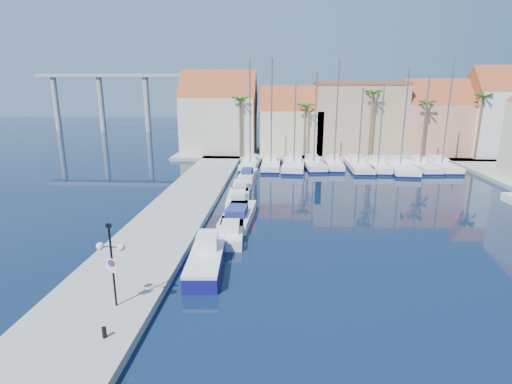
{
  "coord_description": "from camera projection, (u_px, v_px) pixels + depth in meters",
  "views": [
    {
      "loc": [
        0.32,
        -20.3,
        11.25
      ],
      "look_at": [
        -1.62,
        10.83,
        3.0
      ],
      "focal_mm": 28.0,
      "sensor_mm": 36.0,
      "label": 1
    }
  ],
  "objects": [
    {
      "name": "motorboat_west_1",
      "position": [
        238.0,
        215.0,
        34.44
      ],
      "size": [
        2.7,
        7.42,
        1.4
      ],
      "rotation": [
        0.0,
        0.0,
        -0.05
      ],
      "color": "white",
      "rests_on": "ground"
    },
    {
      "name": "building_1",
      "position": [
        291.0,
        124.0,
        66.36
      ],
      "size": [
        10.3,
        8.0,
        11.0
      ],
      "color": "#CCB48F",
      "rests_on": "shore_north"
    },
    {
      "name": "palm_2",
      "position": [
        373.0,
        95.0,
        59.6
      ],
      "size": [
        2.6,
        2.6,
        11.15
      ],
      "color": "brown",
      "rests_on": "shore_north"
    },
    {
      "name": "shore_north",
      "position": [
        337.0,
        153.0,
        68.13
      ],
      "size": [
        54.0,
        16.0,
        0.5
      ],
      "primitive_type": "cube",
      "color": "gray",
      "rests_on": "ground"
    },
    {
      "name": "sailboat_9",
      "position": [
        440.0,
        165.0,
        56.18
      ],
      "size": [
        2.82,
        9.68,
        14.85
      ],
      "rotation": [
        0.0,
        0.0,
        0.03
      ],
      "color": "white",
      "rests_on": "ground"
    },
    {
      "name": "sailboat_1",
      "position": [
        271.0,
        163.0,
        57.07
      ],
      "size": [
        2.62,
        9.58,
        14.89
      ],
      "rotation": [
        0.0,
        0.0,
        -0.01
      ],
      "color": "white",
      "rests_on": "ground"
    },
    {
      "name": "sailboat_3",
      "position": [
        313.0,
        163.0,
        57.33
      ],
      "size": [
        3.29,
        9.62,
        13.13
      ],
      "rotation": [
        0.0,
        0.0,
        0.08
      ],
      "color": "white",
      "rests_on": "ground"
    },
    {
      "name": "sailboat_5",
      "position": [
        357.0,
        165.0,
        56.42
      ],
      "size": [
        2.9,
        10.77,
        11.12
      ],
      "rotation": [
        0.0,
        0.0,
        0.01
      ],
      "color": "white",
      "rests_on": "ground"
    },
    {
      "name": "motorboat_west_4",
      "position": [
        248.0,
        175.0,
        50.32
      ],
      "size": [
        2.13,
        5.7,
        1.4
      ],
      "rotation": [
        0.0,
        0.0,
        -0.06
      ],
      "color": "white",
      "rests_on": "ground"
    },
    {
      "name": "building_2",
      "position": [
        357.0,
        118.0,
        66.41
      ],
      "size": [
        14.2,
        10.2,
        11.5
      ],
      "color": "tan",
      "rests_on": "shore_north"
    },
    {
      "name": "sailboat_7",
      "position": [
        399.0,
        166.0,
        55.72
      ],
      "size": [
        4.01,
        12.12,
        13.56
      ],
      "rotation": [
        0.0,
        0.0,
        -0.07
      ],
      "color": "white",
      "rests_on": "ground"
    },
    {
      "name": "motorboat_west_2",
      "position": [
        238.0,
        199.0,
        39.52
      ],
      "size": [
        2.44,
        6.63,
        1.4
      ],
      "rotation": [
        0.0,
        0.0,
        0.05
      ],
      "color": "white",
      "rests_on": "ground"
    },
    {
      "name": "lamp_post",
      "position": [
        111.0,
        253.0,
        19.51
      ],
      "size": [
        1.49,
        0.49,
        4.4
      ],
      "rotation": [
        0.0,
        0.0,
        -0.09
      ],
      "color": "black",
      "rests_on": "quay_west"
    },
    {
      "name": "motorboat_west_3",
      "position": [
        241.0,
        188.0,
        43.83
      ],
      "size": [
        2.13,
        5.53,
        1.4
      ],
      "rotation": [
        0.0,
        0.0,
        0.07
      ],
      "color": "white",
      "rests_on": "ground"
    },
    {
      "name": "ground",
      "position": [
        273.0,
        293.0,
        22.49
      ],
      "size": [
        260.0,
        260.0,
        0.0
      ],
      "primitive_type": "plane",
      "color": "black",
      "rests_on": "ground"
    },
    {
      "name": "sailboat_6",
      "position": [
        377.0,
        165.0,
        56.11
      ],
      "size": [
        3.43,
        10.03,
        11.79
      ],
      "rotation": [
        0.0,
        0.0,
        -0.08
      ],
      "color": "white",
      "rests_on": "ground"
    },
    {
      "name": "sailboat_0",
      "position": [
        251.0,
        163.0,
        57.37
      ],
      "size": [
        2.77,
        8.91,
        14.76
      ],
      "rotation": [
        0.0,
        0.0,
        -0.05
      ],
      "color": "white",
      "rests_on": "ground"
    },
    {
      "name": "sailboat_8",
      "position": [
        418.0,
        165.0,
        56.26
      ],
      "size": [
        3.47,
        10.2,
        12.59
      ],
      "rotation": [
        0.0,
        0.0,
        0.08
      ],
      "color": "white",
      "rests_on": "ground"
    },
    {
      "name": "sailboat_2",
      "position": [
        294.0,
        164.0,
        56.98
      ],
      "size": [
        3.79,
        11.32,
        11.53
      ],
      "rotation": [
        0.0,
        0.0,
        -0.08
      ],
      "color": "white",
      "rests_on": "ground"
    },
    {
      "name": "building_4",
      "position": [
        494.0,
        115.0,
        63.04
      ],
      "size": [
        8.3,
        8.0,
        14.0
      ],
      "color": "silver",
      "rests_on": "shore_north"
    },
    {
      "name": "quay_west",
      "position": [
        176.0,
        213.0,
        35.99
      ],
      "size": [
        6.0,
        77.0,
        0.5
      ],
      "primitive_type": "cube",
      "color": "gray",
      "rests_on": "ground"
    },
    {
      "name": "fishing_boat",
      "position": [
        206.0,
        260.0,
        25.13
      ],
      "size": [
        2.37,
        6.13,
        2.11
      ],
      "rotation": [
        0.0,
        0.0,
        0.06
      ],
      "color": "navy",
      "rests_on": "ground"
    },
    {
      "name": "building_3",
      "position": [
        433.0,
        121.0,
        64.83
      ],
      "size": [
        10.3,
        8.0,
        12.0
      ],
      "color": "tan",
      "rests_on": "shore_north"
    },
    {
      "name": "building_0",
      "position": [
        220.0,
        116.0,
        66.76
      ],
      "size": [
        12.3,
        9.0,
        13.5
      ],
      "color": "beige",
      "rests_on": "shore_north"
    },
    {
      "name": "viaduct",
      "position": [
        126.0,
        91.0,
        101.33
      ],
      "size": [
        48.0,
        2.2,
        14.45
      ],
      "color": "#9E9E99",
      "rests_on": "ground"
    },
    {
      "name": "palm_1",
      "position": [
        306.0,
        108.0,
        60.69
      ],
      "size": [
        2.6,
        2.6,
        9.15
      ],
      "color": "brown",
      "rests_on": "shore_north"
    },
    {
      "name": "palm_4",
      "position": [
        483.0,
        99.0,
        58.76
      ],
      "size": [
        2.6,
        2.6,
        10.65
      ],
      "color": "brown",
      "rests_on": "shore_north"
    },
    {
      "name": "palm_0",
      "position": [
        240.0,
        101.0,
        61.05
      ],
      "size": [
        2.6,
        2.6,
        10.15
      ],
      "color": "brown",
      "rests_on": "shore_north"
    },
    {
      "name": "palm_3",
      "position": [
        427.0,
        105.0,
        59.48
      ],
      "size": [
        2.6,
        2.6,
        9.65
      ],
      "color": "brown",
      "rests_on": "shore_north"
    },
    {
      "name": "sailboat_4",
      "position": [
        334.0,
        163.0,
        57.19
      ],
      "size": [
        2.68,
        8.8,
        14.7
      ],
      "rotation": [
        0.0,
        0.0,
        -0.04
      ],
      "color": "white",
      "rests_on": "ground"
    },
    {
      "name": "bollard",
      "position": [
        104.0,
        332.0,
        17.6
      ],
      "size": [
        0.2,
        0.2,
        0.5
      ],
      "primitive_type": "cylinder",
      "color": "black",
      "rests_on": "quay_west"
    },
    {
      "name": "motorboat_west_0",
      "position": [
        231.0,
        231.0,
        30.57
      ],
      "size": [
        2.21,
        5.88,
        1.4
      ],
      "rotation": [
        0.0,
        0.0,
        0.06
      ],
      "color": "white",
      "rests_on": "ground"
    }
  ]
}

